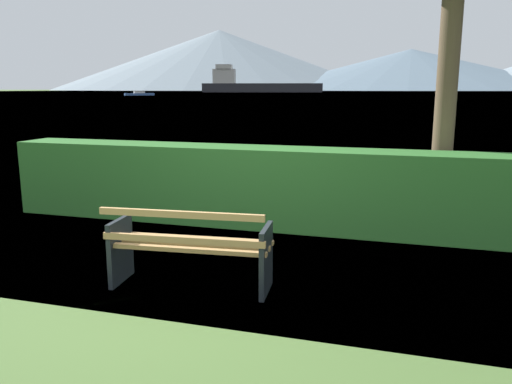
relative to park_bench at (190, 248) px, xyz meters
The scene contains 7 objects.
ground_plane 0.43m from the park_bench, 95.32° to the left, with size 1400.00×1400.00×0.00m, color #4C6B33.
water_surface 309.24m from the park_bench, 90.00° to the left, with size 620.00×620.00×0.00m, color #6B8EA3.
park_bench is the anchor object (origin of this frame).
hedge_row 2.58m from the park_bench, 90.12° to the left, with size 7.89×0.74×1.16m, color #2D6B28.
cargo_ship_large 268.58m from the park_bench, 106.75° to the left, with size 62.86×23.13×14.18m.
fishing_boat_near 148.15m from the park_bench, 119.37° to the left, with size 7.91×7.13×1.21m.
distant_hills 599.62m from the park_bench, 91.15° to the left, with size 831.82×392.17×71.00m.
Camera 1 is at (2.05, -4.59, 2.00)m, focal length 35.92 mm.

